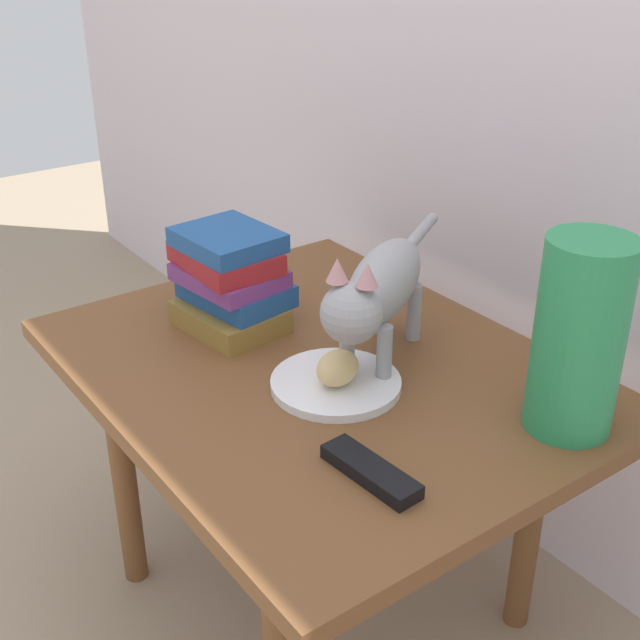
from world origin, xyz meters
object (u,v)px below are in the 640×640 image
Objects in this scene: plate at (336,383)px; book_stack at (230,280)px; bread_roll at (338,368)px; tv_remote at (371,471)px; green_vase at (579,337)px; side_table at (320,395)px; cat at (379,289)px.

book_stack reaches higher than plate.
tv_remote is (0.20, -0.09, -0.03)m from bread_roll.
bread_roll is at bearing 3.82° from book_stack.
book_stack is 0.49m from tv_remote.
tv_remote is (-0.07, -0.30, -0.13)m from green_vase.
green_vase is (0.27, 0.21, 0.10)m from bread_roll.
bread_roll is 0.53× the size of tv_remote.
side_table is 4.33× the size of plate.
book_stack is 1.36× the size of tv_remote.
green_vase reaches higher than book_stack.
plate is at bearing 150.41° from tv_remote.
book_stack is (-0.20, -0.04, 0.14)m from side_table.
plate is 0.48× the size of cat.
green_vase is (0.27, 0.20, 0.13)m from plate.
bread_roll is at bearing -142.19° from green_vase.
bread_roll is 0.28× the size of green_vase.
plate is at bearing -143.33° from green_vase.
tv_remote reaches higher than plate.
cat is at bearing 135.06° from tv_remote.
side_table is at bearing -152.19° from green_vase.
green_vase is (0.29, 0.11, 0.01)m from cat.
cat is 0.32m from tv_remote.
book_stack is 0.59m from green_vase.
green_vase reaches higher than cat.
bread_roll is 0.22m from tv_remote.
green_vase is (0.55, 0.22, 0.05)m from book_stack.
book_stack reaches higher than tv_remote.
green_vase reaches higher than plate.
book_stack is at bearing -175.54° from plate.
green_vase is at bearing 37.81° from bread_roll.
cat is at bearing 101.55° from plate.
cat reaches higher than book_stack.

